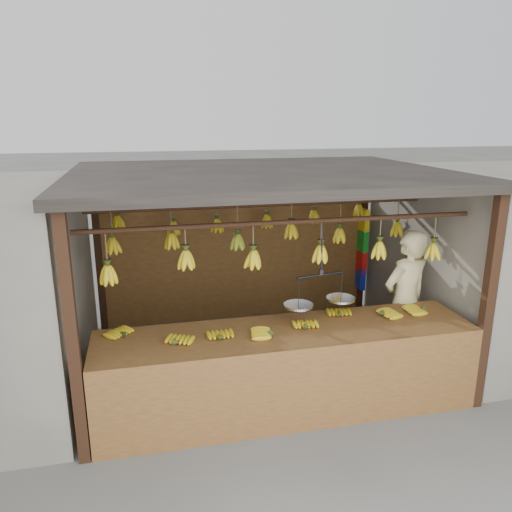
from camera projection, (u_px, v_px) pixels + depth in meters
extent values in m
plane|color=#5B5B57|center=(261.00, 360.00, 6.35)|extent=(80.00, 80.00, 0.00)
cube|color=black|center=(73.00, 344.00, 4.20)|extent=(0.10, 0.10, 2.30)
cube|color=black|center=(487.00, 305.00, 5.06)|extent=(0.10, 0.10, 2.30)
cube|color=black|center=(98.00, 252.00, 7.01)|extent=(0.10, 0.10, 2.30)
cube|color=black|center=(362.00, 237.00, 7.88)|extent=(0.10, 0.10, 2.30)
cube|color=black|center=(262.00, 175.00, 5.71)|extent=(4.30, 3.30, 0.10)
cylinder|color=black|center=(286.00, 222.00, 4.87)|extent=(4.00, 0.05, 0.05)
cylinder|color=black|center=(262.00, 205.00, 5.81)|extent=(4.00, 0.05, 0.05)
cylinder|color=black|center=(244.00, 193.00, 6.75)|extent=(4.00, 0.05, 0.05)
cube|color=brown|center=(238.00, 261.00, 7.51)|extent=(4.00, 0.06, 1.80)
cube|color=brown|center=(287.00, 334.00, 5.09)|extent=(3.89, 0.86, 0.08)
cube|color=brown|center=(299.00, 391.00, 4.79)|extent=(3.89, 0.04, 0.90)
cube|color=black|center=(101.00, 417.00, 4.45)|extent=(0.07, 0.07, 0.82)
cube|color=black|center=(465.00, 371.00, 5.25)|extent=(0.07, 0.07, 0.82)
cube|color=black|center=(106.00, 375.00, 5.17)|extent=(0.07, 0.07, 0.82)
cube|color=black|center=(426.00, 341.00, 5.97)|extent=(0.07, 0.07, 0.82)
ellipsoid|color=gold|center=(125.00, 335.00, 4.90)|extent=(0.29, 0.30, 0.06)
ellipsoid|color=gold|center=(177.00, 343.00, 4.71)|extent=(0.26, 0.29, 0.06)
ellipsoid|color=gold|center=(222.00, 338.00, 4.82)|extent=(0.18, 0.24, 0.06)
ellipsoid|color=gold|center=(270.00, 333.00, 4.93)|extent=(0.27, 0.22, 0.06)
ellipsoid|color=gold|center=(307.00, 327.00, 5.06)|extent=(0.21, 0.26, 0.06)
ellipsoid|color=gold|center=(341.00, 315.00, 5.38)|extent=(0.22, 0.27, 0.06)
ellipsoid|color=gold|center=(383.00, 315.00, 5.39)|extent=(0.27, 0.22, 0.06)
ellipsoid|color=gold|center=(422.00, 309.00, 5.53)|extent=(0.24, 0.18, 0.06)
ellipsoid|color=gold|center=(108.00, 275.00, 4.64)|extent=(0.16, 0.16, 0.28)
ellipsoid|color=gold|center=(186.00, 260.00, 4.78)|extent=(0.16, 0.16, 0.28)
ellipsoid|color=gold|center=(253.00, 260.00, 4.93)|extent=(0.16, 0.16, 0.28)
ellipsoid|color=gold|center=(320.00, 254.00, 5.10)|extent=(0.16, 0.16, 0.28)
ellipsoid|color=gold|center=(379.00, 250.00, 5.23)|extent=(0.16, 0.16, 0.28)
ellipsoid|color=gold|center=(433.00, 251.00, 5.35)|extent=(0.16, 0.16, 0.28)
ellipsoid|color=gold|center=(113.00, 246.00, 5.51)|extent=(0.16, 0.16, 0.28)
ellipsoid|color=gold|center=(172.00, 241.00, 5.68)|extent=(0.16, 0.16, 0.28)
ellipsoid|color=#92A523|center=(238.00, 242.00, 5.84)|extent=(0.16, 0.16, 0.28)
ellipsoid|color=gold|center=(291.00, 231.00, 5.95)|extent=(0.16, 0.16, 0.28)
ellipsoid|color=gold|center=(339.00, 235.00, 6.17)|extent=(0.16, 0.16, 0.28)
ellipsoid|color=gold|center=(397.00, 229.00, 6.25)|extent=(0.16, 0.16, 0.28)
ellipsoid|color=gold|center=(118.00, 223.00, 6.44)|extent=(0.16, 0.16, 0.28)
ellipsoid|color=gold|center=(174.00, 228.00, 6.61)|extent=(0.16, 0.16, 0.28)
ellipsoid|color=gold|center=(217.00, 226.00, 6.76)|extent=(0.16, 0.16, 0.28)
ellipsoid|color=gold|center=(267.00, 221.00, 6.97)|extent=(0.16, 0.16, 0.28)
ellipsoid|color=gold|center=(314.00, 217.00, 7.04)|extent=(0.16, 0.16, 0.28)
ellipsoid|color=gold|center=(359.00, 211.00, 7.22)|extent=(0.16, 0.16, 0.28)
cylinder|color=black|center=(322.00, 248.00, 5.03)|extent=(0.02, 0.02, 0.57)
cylinder|color=black|center=(321.00, 275.00, 5.11)|extent=(0.54, 0.12, 0.02)
cylinder|color=silver|center=(298.00, 306.00, 5.10)|extent=(0.29, 0.29, 0.02)
cylinder|color=silver|center=(341.00, 299.00, 5.28)|extent=(0.29, 0.29, 0.02)
imported|color=beige|center=(405.00, 302.00, 5.90)|extent=(0.74, 0.59, 1.75)
cube|color=yellow|center=(364.00, 220.00, 7.64)|extent=(0.08, 0.26, 0.34)
cube|color=#199926|center=(363.00, 241.00, 7.73)|extent=(0.08, 0.26, 0.34)
cube|color=red|center=(361.00, 261.00, 7.82)|extent=(0.08, 0.26, 0.34)
cube|color=#1426BF|center=(360.00, 278.00, 7.89)|extent=(0.08, 0.26, 0.34)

